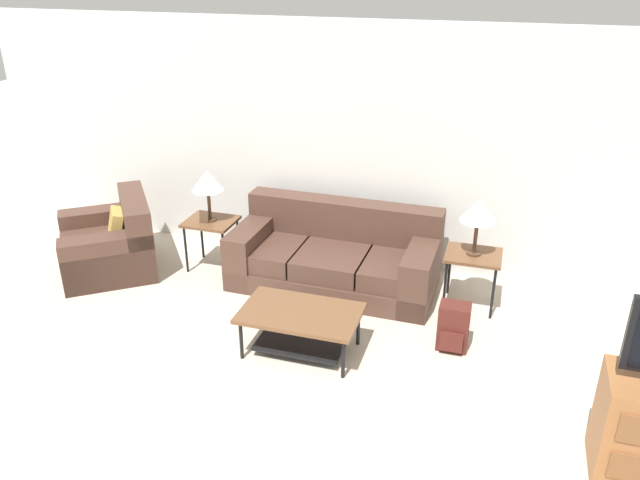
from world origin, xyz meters
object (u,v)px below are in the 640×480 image
Objects in this scene: armchair at (111,244)px; coffee_table at (301,322)px; couch at (335,258)px; side_table_left at (211,226)px; side_table_right at (473,260)px; backpack at (453,327)px; table_lamp_right at (479,211)px; table_lamp_left at (207,181)px.

coffee_table is at bearing -19.70° from armchair.
couch is 1.41m from side_table_left.
armchair is 3.84m from side_table_right.
coffee_table is at bearing -40.51° from side_table_left.
backpack reaches higher than coffee_table.
backpack is at bearing -16.34° from side_table_left.
side_table_right is at bearing -1.93° from couch.
coffee_table is 1.83m from side_table_right.
armchair is 2.65m from coffee_table.
couch is at bearing 92.62° from coffee_table.
armchair is 2.52× the size of side_table_right.
side_table_right is 0.85m from backpack.
couch is at bearing 147.45° from backpack.
coffee_table is at bearing -137.04° from table_lamp_right.
table_lamp_right reaches higher than coffee_table.
couch is 1.48× the size of armchair.
side_table_left is (-1.45, 1.24, 0.20)m from coffee_table.
table_lamp_right is at bearing 0.00° from table_lamp_left.
side_table_left reaches higher than coffee_table.
armchair is 2.52× the size of table_lamp_right.
table_lamp_left is 1.00× the size of table_lamp_right.
table_lamp_left is 2.78m from table_lamp_right.
side_table_left is at bearing 139.49° from coffee_table.
table_lamp_right reaches higher than armchair.
couch is 2.46m from armchair.
couch reaches higher than backpack.
side_table_left is 1.00× the size of table_lamp_left.
side_table_right is at bearing 84.78° from backpack.
table_lamp_right is (1.33, 1.24, 0.71)m from coffee_table.
backpack is at bearing -6.82° from armchair.
table_lamp_right is (2.78, 0.00, 0.00)m from table_lamp_left.
table_lamp_right is at bearing 5.15° from armchair.
couch is at bearing 178.07° from side_table_right.
side_table_right is (2.78, 0.00, 0.00)m from side_table_left.
side_table_right is (1.39, -0.05, 0.21)m from couch.
armchair is at bearing 160.30° from coffee_table.
armchair is 2.52× the size of side_table_left.
side_table_left reaches higher than backpack.
coffee_table is 1.33m from backpack.
coffee_table is 2.36× the size of backpack.
coffee_table is 1.91m from side_table_left.
table_lamp_right reaches higher than side_table_left.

